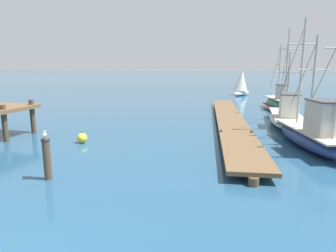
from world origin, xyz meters
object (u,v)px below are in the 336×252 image
object	(u,v)px
fishing_boat_1	(313,133)
fishing_boat_0	(278,102)
fishing_boat_2	(286,116)
perched_seagull	(45,135)
mooring_piling	(47,158)
mooring_buoy	(82,138)
distant_sailboat	(241,83)

from	to	relation	value
fishing_boat_1	fishing_boat_0	bearing A→B (deg)	87.55
fishing_boat_2	perched_seagull	size ratio (longest dim) A/B	24.97
fishing_boat_0	perched_seagull	bearing A→B (deg)	-119.52
perched_seagull	mooring_piling	bearing A→B (deg)	125.02
mooring_buoy	distant_sailboat	bearing A→B (deg)	70.72
fishing_boat_2	mooring_piling	distance (m)	15.41
fishing_boat_2	distant_sailboat	distance (m)	19.65
fishing_boat_0	mooring_piling	distance (m)	21.79
mooring_piling	distant_sailboat	world-z (taller)	distant_sailboat
fishing_boat_2	perched_seagull	distance (m)	15.44
fishing_boat_1	perched_seagull	bearing A→B (deg)	-149.95
fishing_boat_1	distant_sailboat	world-z (taller)	fishing_boat_1
mooring_buoy	fishing_boat_0	bearing A→B (deg)	49.95
fishing_boat_1	mooring_piling	world-z (taller)	fishing_boat_1
fishing_boat_0	fishing_boat_1	distance (m)	13.09
fishing_boat_2	perched_seagull	xyz separation A→B (m)	(-10.07, -11.67, 1.00)
mooring_piling	perched_seagull	distance (m)	0.84
mooring_buoy	distant_sailboat	size ratio (longest dim) A/B	0.16
distant_sailboat	fishing_boat_0	bearing A→B (deg)	-77.68
fishing_boat_1	mooring_piling	xyz separation A→B (m)	(-10.18, -5.88, 0.01)
perched_seagull	distant_sailboat	distance (m)	32.22
fishing_boat_0	distant_sailboat	bearing A→B (deg)	102.32
fishing_boat_1	mooring_buoy	size ratio (longest dim) A/B	12.98
fishing_boat_1	perched_seagull	distance (m)	11.79
fishing_boat_2	perched_seagull	world-z (taller)	fishing_boat_2
fishing_boat_1	distant_sailboat	bearing A→B (deg)	94.77
fishing_boat_2	mooring_buoy	world-z (taller)	fishing_boat_2
fishing_boat_0	distant_sailboat	distance (m)	12.55
fishing_boat_1	mooring_piling	size ratio (longest dim) A/B	5.22
perched_seagull	distant_sailboat	xyz separation A→B (m)	(8.07, 31.19, -0.01)
fishing_boat_1	perched_seagull	xyz separation A→B (m)	(-10.18, -5.89, 0.85)
mooring_buoy	fishing_boat_2	bearing A→B (deg)	31.40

